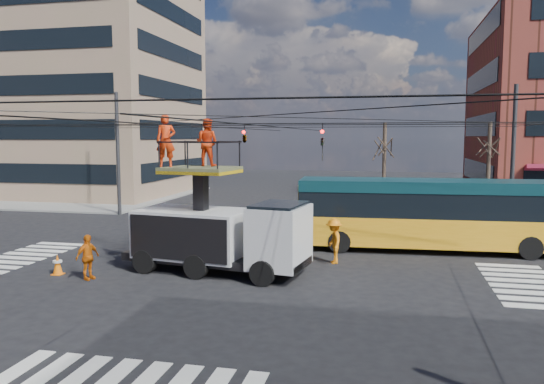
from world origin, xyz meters
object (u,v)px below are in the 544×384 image
(city_bus, at_px, (436,213))
(worker_ground, at_px, (87,257))
(utility_truck, at_px, (220,221))
(traffic_cone, at_px, (58,264))
(flagger, at_px, (334,241))

(city_bus, distance_m, worker_ground, 14.89)
(utility_truck, bearing_deg, worker_ground, -146.51)
(traffic_cone, height_order, flagger, flagger)
(utility_truck, distance_m, city_bus, 10.12)
(city_bus, bearing_deg, utility_truck, -148.39)
(worker_ground, bearing_deg, utility_truck, -44.23)
(city_bus, height_order, worker_ground, city_bus)
(utility_truck, relative_size, traffic_cone, 9.38)
(flagger, bearing_deg, utility_truck, -77.79)
(flagger, bearing_deg, worker_ground, -80.25)
(utility_truck, relative_size, worker_ground, 4.42)
(traffic_cone, relative_size, flagger, 0.42)
(city_bus, relative_size, traffic_cone, 16.01)
(traffic_cone, distance_m, flagger, 10.70)
(traffic_cone, distance_m, worker_ground, 1.61)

